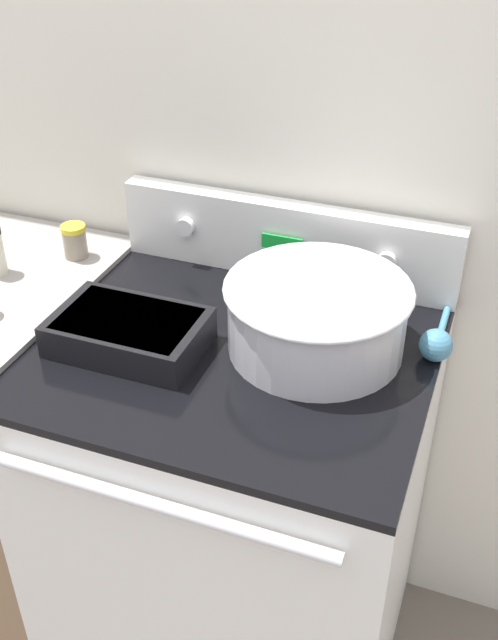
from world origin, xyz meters
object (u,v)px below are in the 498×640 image
ladle (438,339)px  spice_jar_yellow_cap (75,241)px  casserole_dish (129,330)px  mixing_bowl (317,313)px

ladle → spice_jar_yellow_cap: spice_jar_yellow_cap is taller
casserole_dish → spice_jar_yellow_cap: 0.37m
mixing_bowl → casserole_dish: bearing=-160.1°
ladle → spice_jar_yellow_cap: (-0.82, 0.06, 0.02)m
casserole_dish → spice_jar_yellow_cap: spice_jar_yellow_cap is taller
casserole_dish → spice_jar_yellow_cap: bearing=136.9°
mixing_bowl → spice_jar_yellow_cap: 0.62m
mixing_bowl → spice_jar_yellow_cap: bearing=167.4°
casserole_dish → ladle: size_ratio=0.89×
mixing_bowl → ladle: mixing_bowl is taller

